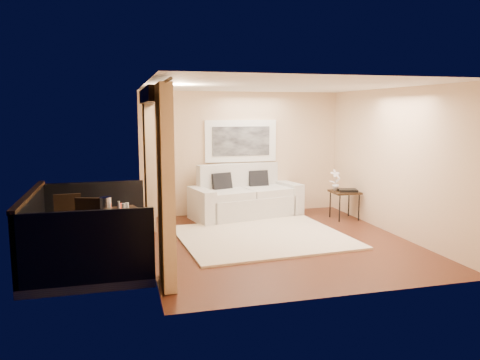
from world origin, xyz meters
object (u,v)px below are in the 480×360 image
object	(u,v)px
side_table	(345,194)
ice_bucket	(105,204)
bistro_table	(118,216)
balcony_chair_far	(68,217)
orchid	(335,180)
balcony_chair_near	(87,225)
sofa	(244,198)

from	to	relation	value
side_table	ice_bucket	xyz separation A→B (m)	(-4.83, -1.50, 0.33)
bistro_table	balcony_chair_far	size ratio (longest dim) A/B	0.83
bistro_table	orchid	bearing A→B (deg)	20.82
side_table	orchid	bearing A→B (deg)	147.27
side_table	bistro_table	xyz separation A→B (m)	(-4.65, -1.59, 0.15)
bistro_table	ice_bucket	bearing A→B (deg)	153.69
balcony_chair_near	ice_bucket	size ratio (longest dim) A/B	4.83
bistro_table	balcony_chair_far	world-z (taller)	balcony_chair_far
balcony_chair_far	side_table	bearing A→B (deg)	-174.79
sofa	bistro_table	distance (m)	3.59
orchid	balcony_chair_far	distance (m)	5.37
side_table	orchid	distance (m)	0.35
side_table	balcony_chair_near	world-z (taller)	balcony_chair_near
balcony_chair_near	ice_bucket	bearing A→B (deg)	23.47
side_table	balcony_chair_far	size ratio (longest dim) A/B	0.63
ice_bucket	balcony_chair_near	bearing A→B (deg)	-175.75
orchid	balcony_chair_near	world-z (taller)	orchid
orchid	ice_bucket	world-z (taller)	orchid
balcony_chair_near	ice_bucket	distance (m)	0.42
side_table	orchid	world-z (taller)	orchid
orchid	balcony_chair_far	size ratio (longest dim) A/B	0.47
sofa	side_table	xyz separation A→B (m)	(1.98, -0.80, 0.15)
balcony_chair_near	orchid	bearing A→B (deg)	37.50
sofa	orchid	distance (m)	1.99
bistro_table	ice_bucket	world-z (taller)	ice_bucket
orchid	ice_bucket	size ratio (longest dim) A/B	2.25
bistro_table	balcony_chair_near	bearing A→B (deg)	171.46
orchid	balcony_chair_far	bearing A→B (deg)	-169.06
balcony_chair_far	ice_bucket	xyz separation A→B (m)	(0.61, -0.59, 0.32)
orchid	balcony_chair_far	world-z (taller)	orchid
balcony_chair_far	orchid	bearing A→B (deg)	-173.34
sofa	orchid	size ratio (longest dim) A/B	5.57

